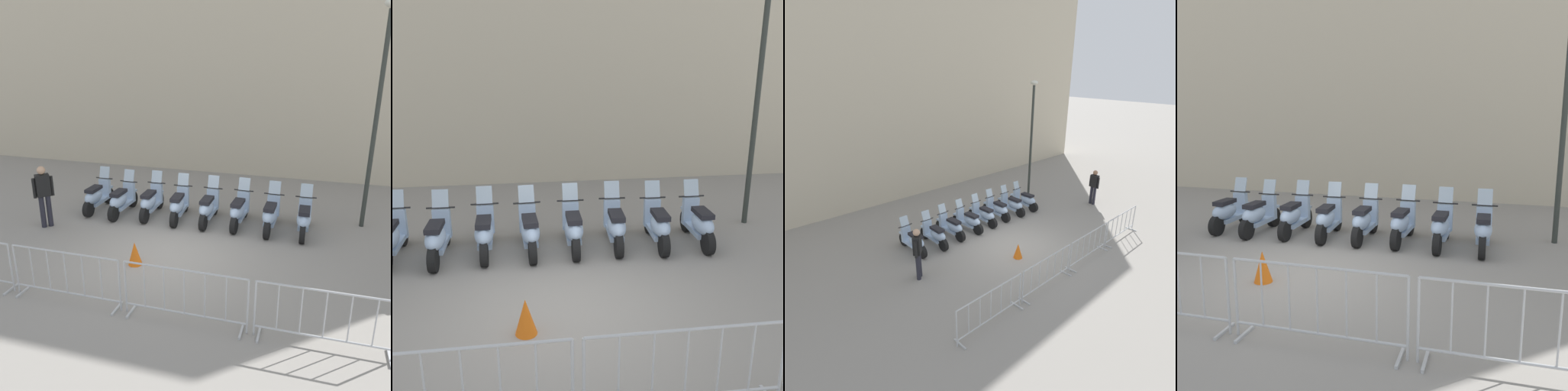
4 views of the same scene
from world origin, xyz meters
TOP-DOWN VIEW (x-y plane):
  - ground_plane at (0.00, 0.00)m, footprint 120.00×120.00m
  - motorcycle_0 at (-3.31, 1.75)m, footprint 0.60×1.72m
  - motorcycle_1 at (-2.44, 1.76)m, footprint 0.58×1.72m
  - motorcycle_2 at (-1.58, 1.99)m, footprint 0.63×1.72m
  - motorcycle_3 at (-0.71, 2.07)m, footprint 0.68×1.71m
  - motorcycle_4 at (0.15, 2.20)m, footprint 0.60×1.72m
  - motorcycle_5 at (1.01, 2.35)m, footprint 0.56×1.73m
  - motorcycle_6 at (1.89, 2.38)m, footprint 0.57×1.73m
  - motorcycle_7 at (2.76, 2.48)m, footprint 0.61×1.72m
  - barrier_segment_2 at (1.50, -2.22)m, footprint 2.28×0.71m
  - barrier_segment_3 at (3.86, -1.91)m, footprint 2.28×0.71m
  - street_lamp at (4.15, 3.71)m, footprint 0.36×0.36m
  - traffic_cone at (-0.45, -0.73)m, footprint 0.32×0.32m

SIDE VIEW (x-z plane):
  - ground_plane at x=0.00m, z-range 0.00..0.00m
  - traffic_cone at x=-0.45m, z-range 0.00..0.55m
  - motorcycle_0 at x=-3.31m, z-range -0.16..1.07m
  - motorcycle_1 at x=-2.44m, z-range -0.16..1.07m
  - motorcycle_2 at x=-1.58m, z-range -0.16..1.07m
  - motorcycle_3 at x=-0.71m, z-range -0.16..1.07m
  - motorcycle_4 at x=0.15m, z-range -0.16..1.07m
  - motorcycle_5 at x=1.01m, z-range -0.16..1.07m
  - motorcycle_6 at x=1.89m, z-range -0.16..1.07m
  - motorcycle_7 at x=2.76m, z-range -0.16..1.07m
  - barrier_segment_2 at x=1.50m, z-range -0.01..1.06m
  - barrier_segment_3 at x=3.86m, z-range -0.01..1.06m
  - street_lamp at x=4.15m, z-range 0.60..6.40m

